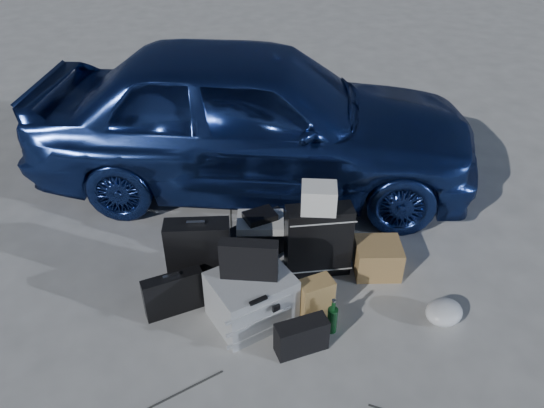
# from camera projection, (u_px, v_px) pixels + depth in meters

# --- Properties ---
(ground) EXTENTS (60.00, 60.00, 0.00)m
(ground) POSITION_uv_depth(u_px,v_px,m) (301.00, 330.00, 4.10)
(ground) COLOR #A7A7A2
(ground) RESTS_ON ground
(car) EXTENTS (4.87, 3.21, 1.54)m
(car) POSITION_uv_depth(u_px,v_px,m) (254.00, 117.00, 5.42)
(car) COLOR navy
(car) RESTS_ON ground
(pelican_case) EXTENTS (0.70, 0.63, 0.43)m
(pelican_case) POSITION_uv_depth(u_px,v_px,m) (251.00, 298.00, 4.08)
(pelican_case) COLOR #AEB0B3
(pelican_case) RESTS_ON ground
(laptop_bag) EXTENTS (0.44, 0.24, 0.32)m
(laptop_bag) POSITION_uv_depth(u_px,v_px,m) (249.00, 260.00, 3.88)
(laptop_bag) COLOR black
(laptop_bag) RESTS_ON pelican_case
(briefcase) EXTENTS (0.48, 0.19, 0.37)m
(briefcase) POSITION_uv_depth(u_px,v_px,m) (174.00, 294.00, 4.16)
(briefcase) COLOR black
(briefcase) RESTS_ON ground
(suitcase_left) EXTENTS (0.54, 0.28, 0.67)m
(suitcase_left) POSITION_uv_depth(u_px,v_px,m) (199.00, 256.00, 4.30)
(suitcase_left) COLOR black
(suitcase_left) RESTS_ON ground
(suitcase_right) EXTENTS (0.57, 0.27, 0.66)m
(suitcase_right) POSITION_uv_depth(u_px,v_px,m) (318.00, 241.00, 4.47)
(suitcase_right) COLOR black
(suitcase_right) RESTS_ON ground
(white_carton) EXTENTS (0.33, 0.30, 0.22)m
(white_carton) POSITION_uv_depth(u_px,v_px,m) (319.00, 198.00, 4.21)
(white_carton) COLOR silver
(white_carton) RESTS_ON suitcase_right
(duffel_bag) EXTENTS (0.67, 0.50, 0.31)m
(duffel_bag) POSITION_uv_depth(u_px,v_px,m) (261.00, 239.00, 4.77)
(duffel_bag) COLOR black
(duffel_bag) RESTS_ON ground
(flat_box_white) EXTENTS (0.47, 0.40, 0.07)m
(flat_box_white) POSITION_uv_depth(u_px,v_px,m) (260.00, 222.00, 4.66)
(flat_box_white) COLOR silver
(flat_box_white) RESTS_ON duffel_bag
(flat_box_black) EXTENTS (0.30, 0.24, 0.06)m
(flat_box_black) POSITION_uv_depth(u_px,v_px,m) (260.00, 216.00, 4.63)
(flat_box_black) COLOR black
(flat_box_black) RESTS_ON flat_box_white
(kraft_bag) EXTENTS (0.29, 0.20, 0.36)m
(kraft_bag) POSITION_uv_depth(u_px,v_px,m) (315.00, 299.00, 4.13)
(kraft_bag) COLOR #A98549
(kraft_bag) RESTS_ON ground
(cardboard_box) EXTENTS (0.45, 0.42, 0.29)m
(cardboard_box) POSITION_uv_depth(u_px,v_px,m) (377.00, 258.00, 4.57)
(cardboard_box) COLOR #9C7044
(cardboard_box) RESTS_ON ground
(plastic_bag) EXTENTS (0.37, 0.34, 0.17)m
(plastic_bag) POSITION_uv_depth(u_px,v_px,m) (444.00, 312.00, 4.14)
(plastic_bag) COLOR silver
(plastic_bag) RESTS_ON ground
(messenger_bag) EXTENTS (0.40, 0.19, 0.27)m
(messenger_bag) POSITION_uv_depth(u_px,v_px,m) (301.00, 336.00, 3.87)
(messenger_bag) COLOR black
(messenger_bag) RESTS_ON ground
(green_bottle) EXTENTS (0.11, 0.11, 0.31)m
(green_bottle) POSITION_uv_depth(u_px,v_px,m) (332.00, 316.00, 4.01)
(green_bottle) COLOR #0C3415
(green_bottle) RESTS_ON ground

